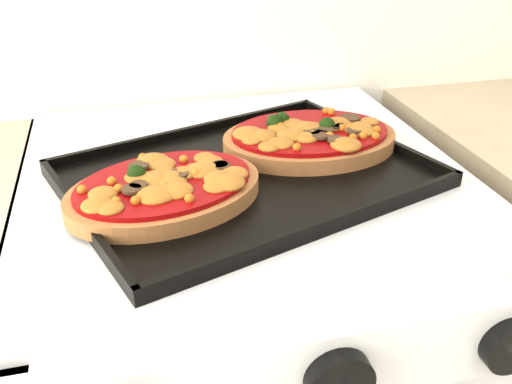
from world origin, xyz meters
name	(u,v)px	position (x,y,z in m)	size (l,w,h in m)	color
control_panel	(320,367)	(-0.05, 1.39, 0.85)	(0.60, 0.02, 0.09)	silver
knob_center	(339,381)	(-0.04, 1.37, 0.85)	(0.06, 0.06, 0.02)	black
knob_right	(510,346)	(0.14, 1.37, 0.85)	(0.06, 0.06, 0.02)	black
baking_tray	(247,173)	(-0.05, 1.67, 0.92)	(0.44, 0.33, 0.02)	black
pizza_left	(165,188)	(-0.16, 1.62, 0.94)	(0.24, 0.17, 0.03)	#A26538
pizza_right	(310,136)	(0.05, 1.73, 0.94)	(0.25, 0.18, 0.04)	#A26538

